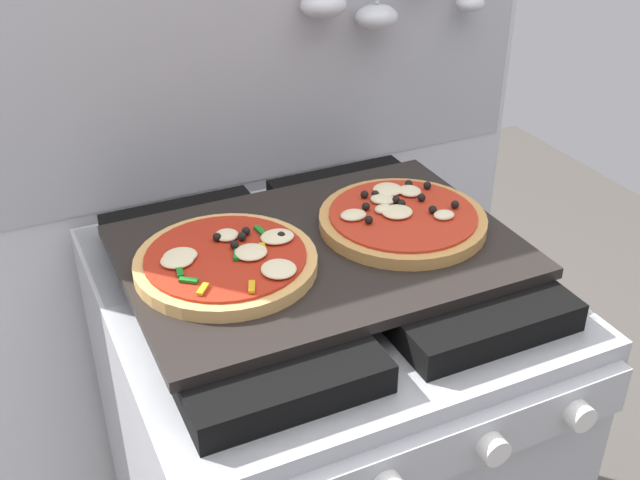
# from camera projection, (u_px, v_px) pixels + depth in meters

# --- Properties ---
(kitchen_backsplash) EXTENTS (1.10, 0.09, 1.55)m
(kitchen_backsplash) POSITION_uv_depth(u_px,v_px,m) (243.00, 220.00, 1.42)
(kitchen_backsplash) COLOR silver
(kitchen_backsplash) RESTS_ON ground_plane
(baking_tray) EXTENTS (0.54, 0.38, 0.02)m
(baking_tray) POSITION_uv_depth(u_px,v_px,m) (320.00, 251.00, 1.10)
(baking_tray) COLOR black
(baking_tray) RESTS_ON stove
(pizza_left) EXTENTS (0.24, 0.24, 0.03)m
(pizza_left) POSITION_uv_depth(u_px,v_px,m) (226.00, 261.00, 1.04)
(pizza_left) COLOR tan
(pizza_left) RESTS_ON baking_tray
(pizza_right) EXTENTS (0.24, 0.24, 0.03)m
(pizza_right) POSITION_uv_depth(u_px,v_px,m) (402.00, 219.00, 1.14)
(pizza_right) COLOR #C18947
(pizza_right) RESTS_ON baking_tray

